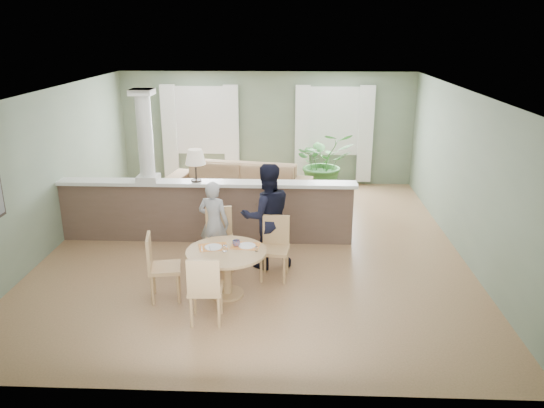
{
  "coord_description": "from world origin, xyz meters",
  "views": [
    {
      "loc": [
        0.65,
        -8.67,
        3.67
      ],
      "look_at": [
        0.33,
        -1.0,
        1.11
      ],
      "focal_mm": 35.0,
      "sensor_mm": 36.0,
      "label": 1
    }
  ],
  "objects_px": {
    "chair_far_boy": "(220,235)",
    "chair_far_man": "(275,244)",
    "chair_near": "(205,287)",
    "child_person": "(214,223)",
    "houseplant": "(324,162)",
    "sofa": "(237,187)",
    "dining_table": "(227,260)",
    "chair_side": "(159,264)",
    "man_person": "(267,216)"
  },
  "relations": [
    {
      "from": "chair_far_boy",
      "to": "man_person",
      "type": "relative_size",
      "value": 0.57
    },
    {
      "from": "chair_far_boy",
      "to": "man_person",
      "type": "bearing_deg",
      "value": -7.23
    },
    {
      "from": "chair_far_boy",
      "to": "chair_near",
      "type": "height_order",
      "value": "chair_far_boy"
    },
    {
      "from": "dining_table",
      "to": "man_person",
      "type": "height_order",
      "value": "man_person"
    },
    {
      "from": "chair_far_boy",
      "to": "child_person",
      "type": "bearing_deg",
      "value": 123.57
    },
    {
      "from": "chair_far_boy",
      "to": "child_person",
      "type": "relative_size",
      "value": 0.7
    },
    {
      "from": "sofa",
      "to": "dining_table",
      "type": "xyz_separation_m",
      "value": [
        0.26,
        -3.9,
        0.1
      ]
    },
    {
      "from": "chair_near",
      "to": "chair_side",
      "type": "bearing_deg",
      "value": -43.82
    },
    {
      "from": "child_person",
      "to": "chair_far_man",
      "type": "bearing_deg",
      "value": 171.47
    },
    {
      "from": "sofa",
      "to": "chair_side",
      "type": "distance_m",
      "value": 4.11
    },
    {
      "from": "dining_table",
      "to": "chair_near",
      "type": "height_order",
      "value": "chair_near"
    },
    {
      "from": "chair_far_boy",
      "to": "houseplant",
      "type": "bearing_deg",
      "value": 54.69
    },
    {
      "from": "chair_far_man",
      "to": "chair_near",
      "type": "bearing_deg",
      "value": -114.3
    },
    {
      "from": "chair_side",
      "to": "man_person",
      "type": "bearing_deg",
      "value": -62.41
    },
    {
      "from": "dining_table",
      "to": "chair_near",
      "type": "relative_size",
      "value": 1.19
    },
    {
      "from": "houseplant",
      "to": "chair_near",
      "type": "distance_m",
      "value": 6.12
    },
    {
      "from": "chair_side",
      "to": "man_person",
      "type": "relative_size",
      "value": 0.57
    },
    {
      "from": "chair_far_boy",
      "to": "chair_far_man",
      "type": "bearing_deg",
      "value": -30.8
    },
    {
      "from": "houseplant",
      "to": "dining_table",
      "type": "distance_m",
      "value": 5.29
    },
    {
      "from": "chair_side",
      "to": "man_person",
      "type": "xyz_separation_m",
      "value": [
        1.45,
        1.16,
        0.32
      ]
    },
    {
      "from": "chair_near",
      "to": "sofa",
      "type": "bearing_deg",
      "value": -91.95
    },
    {
      "from": "houseplant",
      "to": "dining_table",
      "type": "height_order",
      "value": "houseplant"
    },
    {
      "from": "chair_far_man",
      "to": "sofa",
      "type": "bearing_deg",
      "value": 111.81
    },
    {
      "from": "houseplant",
      "to": "child_person",
      "type": "height_order",
      "value": "houseplant"
    },
    {
      "from": "sofa",
      "to": "child_person",
      "type": "relative_size",
      "value": 2.22
    },
    {
      "from": "houseplant",
      "to": "chair_far_man",
      "type": "distance_m",
      "value": 4.51
    },
    {
      "from": "dining_table",
      "to": "chair_far_boy",
      "type": "height_order",
      "value": "chair_far_boy"
    },
    {
      "from": "chair_far_boy",
      "to": "chair_near",
      "type": "relative_size",
      "value": 1.01
    },
    {
      "from": "chair_far_man",
      "to": "man_person",
      "type": "bearing_deg",
      "value": 117.06
    },
    {
      "from": "man_person",
      "to": "houseplant",
      "type": "bearing_deg",
      "value": -122.39
    },
    {
      "from": "dining_table",
      "to": "chair_far_man",
      "type": "distance_m",
      "value": 0.92
    },
    {
      "from": "dining_table",
      "to": "chair_far_boy",
      "type": "xyz_separation_m",
      "value": [
        -0.23,
        0.96,
        -0.01
      ]
    },
    {
      "from": "houseplant",
      "to": "dining_table",
      "type": "xyz_separation_m",
      "value": [
        -1.62,
        -5.03,
        -0.18
      ]
    },
    {
      "from": "chair_far_man",
      "to": "houseplant",
      "type": "bearing_deg",
      "value": 83.74
    },
    {
      "from": "chair_near",
      "to": "dining_table",
      "type": "bearing_deg",
      "value": -105.48
    },
    {
      "from": "chair_near",
      "to": "child_person",
      "type": "xyz_separation_m",
      "value": [
        -0.15,
        1.87,
        0.17
      ]
    },
    {
      "from": "houseplant",
      "to": "chair_far_boy",
      "type": "xyz_separation_m",
      "value": [
        -1.85,
        -4.08,
        -0.19
      ]
    },
    {
      "from": "sofa",
      "to": "man_person",
      "type": "relative_size",
      "value": 1.81
    },
    {
      "from": "man_person",
      "to": "dining_table",
      "type": "bearing_deg",
      "value": 45.57
    },
    {
      "from": "chair_near",
      "to": "child_person",
      "type": "relative_size",
      "value": 0.69
    },
    {
      "from": "chair_near",
      "to": "chair_far_boy",
      "type": "bearing_deg",
      "value": -91.21
    },
    {
      "from": "sofa",
      "to": "child_person",
      "type": "height_order",
      "value": "child_person"
    },
    {
      "from": "chair_far_boy",
      "to": "chair_near",
      "type": "distance_m",
      "value": 1.77
    },
    {
      "from": "dining_table",
      "to": "chair_near",
      "type": "bearing_deg",
      "value": -102.52
    },
    {
      "from": "child_person",
      "to": "chair_near",
      "type": "bearing_deg",
      "value": 109.43
    },
    {
      "from": "dining_table",
      "to": "child_person",
      "type": "bearing_deg",
      "value": 107.5
    },
    {
      "from": "houseplant",
      "to": "chair_side",
      "type": "xyz_separation_m",
      "value": [
        -2.56,
        -5.19,
        -0.2
      ]
    },
    {
      "from": "child_person",
      "to": "man_person",
      "type": "xyz_separation_m",
      "value": [
        0.85,
        -0.06,
        0.16
      ]
    },
    {
      "from": "chair_far_man",
      "to": "child_person",
      "type": "distance_m",
      "value": 1.1
    },
    {
      "from": "child_person",
      "to": "chair_side",
      "type": "bearing_deg",
      "value": 78.38
    }
  ]
}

